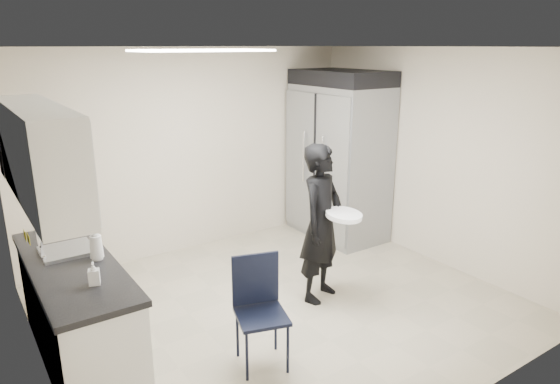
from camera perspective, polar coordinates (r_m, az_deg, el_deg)
floor at (r=5.35m, az=0.22°, el=-12.81°), size 4.50×4.50×0.00m
ceiling at (r=4.67m, az=0.26°, el=16.25°), size 4.50×4.50×0.00m
back_wall at (r=6.55m, az=-9.73°, el=4.63°), size 4.50×0.00×4.50m
left_wall at (r=4.09m, az=-26.83°, el=-4.19°), size 0.00×4.00×4.00m
right_wall at (r=6.36m, az=17.23°, el=3.77°), size 0.00×4.00×4.00m
ceiling_panel at (r=4.72m, az=-8.88°, el=15.70°), size 1.20×0.60×0.02m
lower_counter at (r=4.66m, az=-22.07°, el=-12.89°), size 0.60×1.90×0.86m
countertop at (r=4.46m, az=-22.70°, el=-7.76°), size 0.64×1.95×0.05m
sink at (r=4.70m, az=-23.09°, el=-6.78°), size 0.42×0.40×0.14m
faucet at (r=4.62m, az=-25.72°, el=-5.50°), size 0.02×0.02×0.24m
upper_cabinets at (r=4.17m, az=-25.79°, el=3.84°), size 0.35×1.80×0.75m
towel_dispenser at (r=5.32m, az=-28.20°, el=3.69°), size 0.22×0.30×0.35m
notice_sticker_left at (r=4.21m, az=-26.81°, el=-4.79°), size 0.00×0.12×0.07m
notice_sticker_right at (r=4.41m, az=-27.12°, el=-4.46°), size 0.00×0.12×0.07m
commercial_fridge at (r=6.98m, az=6.73°, el=3.38°), size 0.80×1.35×2.10m
fridge_compressor at (r=6.81m, az=7.06°, el=12.83°), size 0.80×1.35×0.20m
folding_chair at (r=4.26m, az=-2.11°, el=-14.03°), size 0.51×0.51×0.91m
man_tuxedo at (r=5.20m, az=4.77°, el=-3.60°), size 0.73×0.62×1.67m
bucket_lid at (r=5.05m, az=7.31°, el=-2.62°), size 0.49×0.49×0.05m
soap_bottle_a at (r=4.38m, az=-20.30°, el=-5.50°), size 0.14×0.14×0.29m
soap_bottle_b at (r=3.98m, az=-20.51°, el=-8.70°), size 0.10×0.10×0.18m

